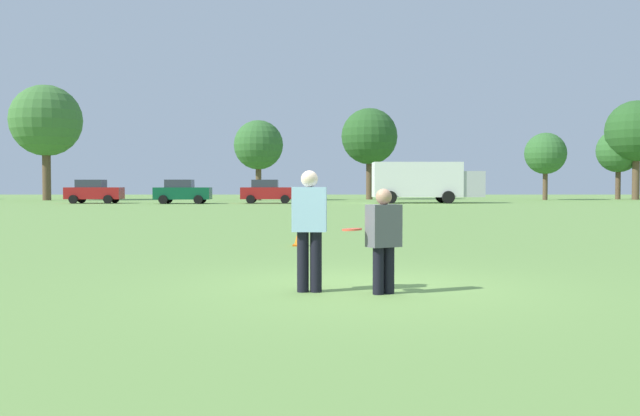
{
  "coord_description": "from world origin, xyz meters",
  "views": [
    {
      "loc": [
        -0.64,
        -10.03,
        1.48
      ],
      "look_at": [
        -0.63,
        1.3,
        1.09
      ],
      "focal_mm": 39.59,
      "sensor_mm": 36.0,
      "label": 1
    }
  ],
  "objects_px": {
    "player_defender": "(383,236)",
    "traffic_cone": "(298,236)",
    "frisbee": "(351,230)",
    "parked_car_center": "(267,191)",
    "parked_car_near_left": "(93,191)",
    "box_truck": "(424,181)",
    "player_thrower": "(309,224)",
    "parked_car_mid_left": "(181,191)"
  },
  "relations": [
    {
      "from": "player_thrower",
      "to": "parked_car_center",
      "type": "distance_m",
      "value": 44.89
    },
    {
      "from": "player_thrower",
      "to": "box_truck",
      "type": "bearing_deg",
      "value": 79.6
    },
    {
      "from": "frisbee",
      "to": "parked_car_near_left",
      "type": "bearing_deg",
      "value": 111.74
    },
    {
      "from": "player_thrower",
      "to": "traffic_cone",
      "type": "xyz_separation_m",
      "value": [
        -0.35,
        7.22,
        -0.71
      ]
    },
    {
      "from": "player_defender",
      "to": "traffic_cone",
      "type": "bearing_deg",
      "value": 100.36
    },
    {
      "from": "player_defender",
      "to": "parked_car_near_left",
      "type": "height_order",
      "value": "parked_car_near_left"
    },
    {
      "from": "player_defender",
      "to": "box_truck",
      "type": "height_order",
      "value": "box_truck"
    },
    {
      "from": "player_thrower",
      "to": "traffic_cone",
      "type": "distance_m",
      "value": 7.26
    },
    {
      "from": "frisbee",
      "to": "parked_car_mid_left",
      "type": "xyz_separation_m",
      "value": [
        -10.87,
        43.9,
        0.06
      ]
    },
    {
      "from": "parked_car_near_left",
      "to": "box_truck",
      "type": "height_order",
      "value": "box_truck"
    },
    {
      "from": "traffic_cone",
      "to": "player_defender",
      "type": "bearing_deg",
      "value": -79.64
    },
    {
      "from": "player_thrower",
      "to": "parked_car_near_left",
      "type": "relative_size",
      "value": 0.39
    },
    {
      "from": "parked_car_near_left",
      "to": "parked_car_mid_left",
      "type": "xyz_separation_m",
      "value": [
        6.99,
        -0.9,
        0.0
      ]
    },
    {
      "from": "parked_car_near_left",
      "to": "box_truck",
      "type": "relative_size",
      "value": 0.5
    },
    {
      "from": "player_defender",
      "to": "frisbee",
      "type": "relative_size",
      "value": 5.23
    },
    {
      "from": "frisbee",
      "to": "box_truck",
      "type": "distance_m",
      "value": 46.15
    },
    {
      "from": "box_truck",
      "to": "player_defender",
      "type": "bearing_deg",
      "value": -99.14
    },
    {
      "from": "player_thrower",
      "to": "parked_car_mid_left",
      "type": "xyz_separation_m",
      "value": [
        -10.3,
        43.73,
        -0.01
      ]
    },
    {
      "from": "traffic_cone",
      "to": "box_truck",
      "type": "height_order",
      "value": "box_truck"
    },
    {
      "from": "player_defender",
      "to": "traffic_cone",
      "type": "relative_size",
      "value": 2.95
    },
    {
      "from": "traffic_cone",
      "to": "parked_car_mid_left",
      "type": "height_order",
      "value": "parked_car_mid_left"
    },
    {
      "from": "player_thrower",
      "to": "frisbee",
      "type": "distance_m",
      "value": 0.6
    },
    {
      "from": "parked_car_near_left",
      "to": "parked_car_mid_left",
      "type": "bearing_deg",
      "value": -7.37
    },
    {
      "from": "parked_car_center",
      "to": "box_truck",
      "type": "relative_size",
      "value": 0.5
    },
    {
      "from": "frisbee",
      "to": "traffic_cone",
      "type": "height_order",
      "value": "frisbee"
    },
    {
      "from": "parked_car_center",
      "to": "box_truck",
      "type": "distance_m",
      "value": 12.25
    },
    {
      "from": "frisbee",
      "to": "parked_car_center",
      "type": "distance_m",
      "value": 45.12
    },
    {
      "from": "traffic_cone",
      "to": "parked_car_center",
      "type": "relative_size",
      "value": 0.11
    },
    {
      "from": "frisbee",
      "to": "traffic_cone",
      "type": "relative_size",
      "value": 0.56
    },
    {
      "from": "parked_car_mid_left",
      "to": "box_truck",
      "type": "relative_size",
      "value": 0.5
    },
    {
      "from": "parked_car_mid_left",
      "to": "traffic_cone",
      "type": "bearing_deg",
      "value": -74.76
    },
    {
      "from": "frisbee",
      "to": "player_thrower",
      "type": "bearing_deg",
      "value": 163.24
    },
    {
      "from": "traffic_cone",
      "to": "parked_car_near_left",
      "type": "distance_m",
      "value": 41.08
    },
    {
      "from": "player_defender",
      "to": "player_thrower",
      "type": "bearing_deg",
      "value": 170.3
    },
    {
      "from": "box_truck",
      "to": "player_thrower",
      "type": "bearing_deg",
      "value": -100.4
    },
    {
      "from": "player_defender",
      "to": "parked_car_mid_left",
      "type": "distance_m",
      "value": 45.33
    },
    {
      "from": "player_thrower",
      "to": "parked_car_near_left",
      "type": "xyz_separation_m",
      "value": [
        -17.29,
        44.63,
        -0.01
      ]
    },
    {
      "from": "traffic_cone",
      "to": "parked_car_mid_left",
      "type": "bearing_deg",
      "value": 105.24
    },
    {
      "from": "frisbee",
      "to": "player_defender",
      "type": "bearing_deg",
      "value": 0.2
    },
    {
      "from": "player_defender",
      "to": "traffic_cone",
      "type": "height_order",
      "value": "player_defender"
    },
    {
      "from": "parked_car_center",
      "to": "parked_car_near_left",
      "type": "bearing_deg",
      "value": -179.6
    },
    {
      "from": "traffic_cone",
      "to": "parked_car_near_left",
      "type": "relative_size",
      "value": 0.11
    }
  ]
}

